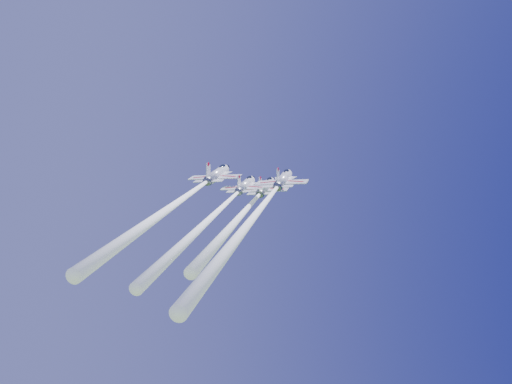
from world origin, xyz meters
name	(u,v)px	position (x,y,z in m)	size (l,w,h in m)	color
jet_lead	(246,210)	(-6.48, -9.64, 73.08)	(30.69, 41.72, 44.58)	white
jet_left	(181,200)	(-21.01, -14.03, 72.44)	(33.15, 45.16, 49.45)	white
jet_right	(258,211)	(-10.37, -24.46, 68.99)	(35.27, 48.19, 54.73)	white
jet_slot	(217,212)	(-16.18, -19.65, 69.29)	(29.88, 40.81, 46.03)	white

